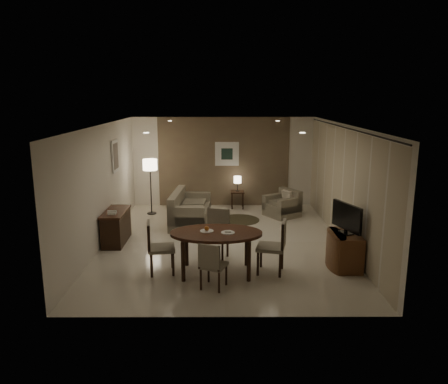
{
  "coord_description": "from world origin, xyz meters",
  "views": [
    {
      "loc": [
        -0.03,
        -9.65,
        3.36
      ],
      "look_at": [
        0.0,
        0.2,
        1.15
      ],
      "focal_mm": 35.0,
      "sensor_mm": 36.0,
      "label": 1
    }
  ],
  "objects_px": {
    "side_table": "(237,200)",
    "chair_near": "(214,265)",
    "chair_right": "(271,247)",
    "sofa": "(191,208)",
    "armchair": "(282,203)",
    "dining_table": "(216,253)",
    "floor_lamp": "(151,187)",
    "chair_left": "(162,248)",
    "tv_cabinet": "(346,250)",
    "console_desk": "(116,227)",
    "chair_far": "(215,235)"
  },
  "relations": [
    {
      "from": "chair_right",
      "to": "sofa",
      "type": "bearing_deg",
      "value": -138.66
    },
    {
      "from": "sofa",
      "to": "dining_table",
      "type": "bearing_deg",
      "value": -163.85
    },
    {
      "from": "chair_right",
      "to": "sofa",
      "type": "xyz_separation_m",
      "value": [
        -1.76,
        3.26,
        -0.09
      ]
    },
    {
      "from": "side_table",
      "to": "dining_table",
      "type": "bearing_deg",
      "value": -96.58
    },
    {
      "from": "dining_table",
      "to": "chair_far",
      "type": "height_order",
      "value": "chair_far"
    },
    {
      "from": "chair_near",
      "to": "sofa",
      "type": "bearing_deg",
      "value": -58.61
    },
    {
      "from": "chair_far",
      "to": "side_table",
      "type": "relative_size",
      "value": 1.98
    },
    {
      "from": "armchair",
      "to": "dining_table",
      "type": "bearing_deg",
      "value": -57.55
    },
    {
      "from": "tv_cabinet",
      "to": "armchair",
      "type": "bearing_deg",
      "value": 101.6
    },
    {
      "from": "console_desk",
      "to": "chair_near",
      "type": "bearing_deg",
      "value": -46.66
    },
    {
      "from": "console_desk",
      "to": "chair_right",
      "type": "distance_m",
      "value": 3.81
    },
    {
      "from": "console_desk",
      "to": "floor_lamp",
      "type": "relative_size",
      "value": 0.76
    },
    {
      "from": "chair_near",
      "to": "tv_cabinet",
      "type": "bearing_deg",
      "value": -138.7
    },
    {
      "from": "armchair",
      "to": "tv_cabinet",
      "type": "bearing_deg",
      "value": -21.9
    },
    {
      "from": "floor_lamp",
      "to": "chair_left",
      "type": "bearing_deg",
      "value": -78.3
    },
    {
      "from": "floor_lamp",
      "to": "sofa",
      "type": "bearing_deg",
      "value": -39.45
    },
    {
      "from": "chair_left",
      "to": "chair_right",
      "type": "distance_m",
      "value": 2.08
    },
    {
      "from": "chair_near",
      "to": "side_table",
      "type": "xyz_separation_m",
      "value": [
        0.6,
        5.56,
        -0.17
      ]
    },
    {
      "from": "tv_cabinet",
      "to": "chair_right",
      "type": "height_order",
      "value": "chair_right"
    },
    {
      "from": "chair_far",
      "to": "sofa",
      "type": "distance_m",
      "value": 2.65
    },
    {
      "from": "dining_table",
      "to": "chair_far",
      "type": "relative_size",
      "value": 1.7
    },
    {
      "from": "chair_far",
      "to": "side_table",
      "type": "xyz_separation_m",
      "value": [
        0.59,
        4.19,
        -0.25
      ]
    },
    {
      "from": "chair_near",
      "to": "side_table",
      "type": "height_order",
      "value": "chair_near"
    },
    {
      "from": "chair_far",
      "to": "side_table",
      "type": "distance_m",
      "value": 4.24
    },
    {
      "from": "side_table",
      "to": "floor_lamp",
      "type": "distance_m",
      "value": 2.62
    },
    {
      "from": "sofa",
      "to": "floor_lamp",
      "type": "relative_size",
      "value": 1.15
    },
    {
      "from": "chair_left",
      "to": "chair_right",
      "type": "bearing_deg",
      "value": -98.94
    },
    {
      "from": "chair_near",
      "to": "chair_left",
      "type": "relative_size",
      "value": 0.85
    },
    {
      "from": "tv_cabinet",
      "to": "chair_far",
      "type": "height_order",
      "value": "chair_far"
    },
    {
      "from": "armchair",
      "to": "chair_near",
      "type": "bearing_deg",
      "value": -54.92
    },
    {
      "from": "chair_left",
      "to": "floor_lamp",
      "type": "bearing_deg",
      "value": 2.57
    },
    {
      "from": "chair_right",
      "to": "armchair",
      "type": "height_order",
      "value": "chair_right"
    },
    {
      "from": "dining_table",
      "to": "armchair",
      "type": "distance_m",
      "value": 4.39
    },
    {
      "from": "side_table",
      "to": "chair_near",
      "type": "bearing_deg",
      "value": -96.2
    },
    {
      "from": "console_desk",
      "to": "side_table",
      "type": "relative_size",
      "value": 2.31
    },
    {
      "from": "console_desk",
      "to": "chair_left",
      "type": "relative_size",
      "value": 1.19
    },
    {
      "from": "console_desk",
      "to": "chair_near",
      "type": "height_order",
      "value": "chair_near"
    },
    {
      "from": "chair_far",
      "to": "floor_lamp",
      "type": "xyz_separation_m",
      "value": [
        -1.89,
        3.54,
        0.28
      ]
    },
    {
      "from": "floor_lamp",
      "to": "chair_near",
      "type": "bearing_deg",
      "value": -69.05
    },
    {
      "from": "chair_near",
      "to": "sofa",
      "type": "distance_m",
      "value": 3.99
    },
    {
      "from": "armchair",
      "to": "chair_far",
      "type": "bearing_deg",
      "value": -62.47
    },
    {
      "from": "tv_cabinet",
      "to": "chair_near",
      "type": "bearing_deg",
      "value": -160.16
    },
    {
      "from": "sofa",
      "to": "armchair",
      "type": "bearing_deg",
      "value": -70.28
    },
    {
      "from": "chair_near",
      "to": "armchair",
      "type": "relative_size",
      "value": 1.04
    },
    {
      "from": "tv_cabinet",
      "to": "chair_left",
      "type": "xyz_separation_m",
      "value": [
        -3.6,
        -0.26,
        0.16
      ]
    },
    {
      "from": "console_desk",
      "to": "tv_cabinet",
      "type": "relative_size",
      "value": 1.33
    },
    {
      "from": "console_desk",
      "to": "dining_table",
      "type": "relative_size",
      "value": 0.69
    },
    {
      "from": "chair_left",
      "to": "floor_lamp",
      "type": "height_order",
      "value": "floor_lamp"
    },
    {
      "from": "dining_table",
      "to": "chair_left",
      "type": "xyz_separation_m",
      "value": [
        -1.04,
        0.02,
        0.1
      ]
    },
    {
      "from": "dining_table",
      "to": "sofa",
      "type": "distance_m",
      "value": 3.36
    }
  ]
}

